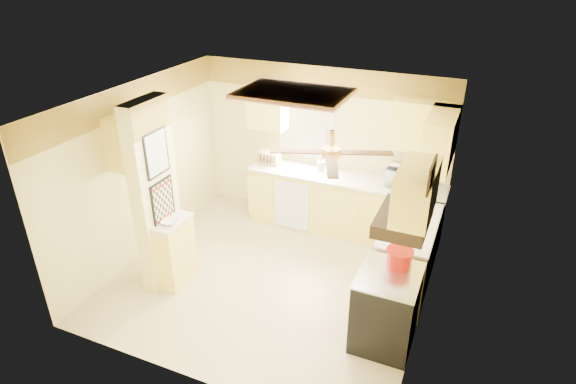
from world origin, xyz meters
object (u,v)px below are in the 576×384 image
at_px(dutch_oven, 399,258).
at_px(kettle, 400,242).
at_px(microwave, 405,177).
at_px(bowl, 170,222).
at_px(stove, 386,308).

xyz_separation_m(dutch_oven, kettle, (-0.05, 0.26, 0.04)).
relative_size(microwave, bowl, 2.61).
bearing_deg(kettle, dutch_oven, -79.85).
bearing_deg(kettle, microwave, 99.38).
relative_size(stove, microwave, 1.79).
bearing_deg(microwave, dutch_oven, 101.06).
height_order(stove, dutch_oven, dutch_oven).
bearing_deg(microwave, stove, 98.92).
height_order(stove, microwave, microwave).
height_order(stove, kettle, kettle).
xyz_separation_m(microwave, bowl, (-2.50, -2.25, -0.12)).
bearing_deg(microwave, bowl, 43.59).
bearing_deg(bowl, stove, 1.60).
bearing_deg(stove, microwave, 97.34).
distance_m(bowl, kettle, 2.84).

